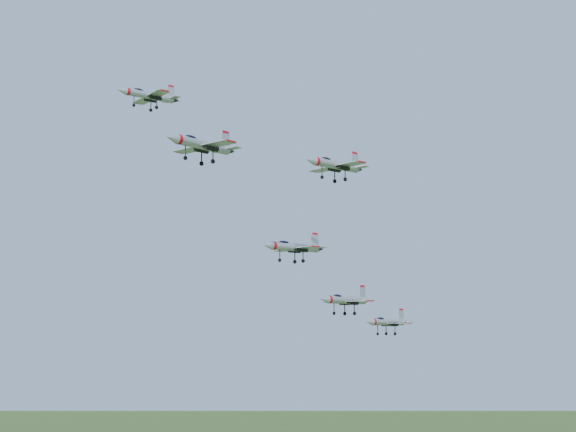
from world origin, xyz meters
TOP-DOWN VIEW (x-y plane):
  - jet_lead at (-11.91, 11.64)m, footprint 11.53×9.48m
  - jet_left_high at (-10.62, -2.97)m, footprint 13.94×11.69m
  - jet_right_high at (3.71, -16.90)m, footprint 11.91×9.85m
  - jet_left_low at (14.90, 6.94)m, footprint 13.49×11.10m
  - jet_right_low at (13.66, -7.88)m, footprint 11.69×9.71m
  - jet_trail at (30.98, 0.13)m, footprint 11.52×9.55m

SIDE VIEW (x-z plane):
  - jet_trail at x=30.98m, z-range 104.89..107.97m
  - jet_right_low at x=13.66m, z-range 108.28..111.41m
  - jet_left_low at x=14.90m, z-range 117.74..121.35m
  - jet_right_high at x=3.71m, z-range 127.57..130.76m
  - jet_left_high at x=-10.62m, z-range 130.83..134.57m
  - jet_lead at x=-11.91m, z-range 141.88..144.97m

